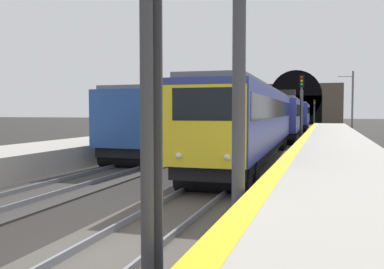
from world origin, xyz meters
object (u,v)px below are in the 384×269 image
Objects in this scene: train_main_approaching at (286,116)px; railway_signal_mid at (301,102)px; railway_signal_far at (314,110)px; catenary_mast_near at (352,102)px; train_adjacent_platform at (226,116)px; railway_signal_near at (147,46)px.

railway_signal_mid reaches higher than train_main_approaching.
train_main_approaching is 10.65× the size of railway_signal_mid.
catenary_mast_near is at bearing 9.88° from railway_signal_far.
train_main_approaching is 11.54m from catenary_mast_near.
catenary_mast_near is (14.04, -11.78, 1.52)m from train_adjacent_platform.
train_adjacent_platform is 7.22× the size of railway_signal_mid.
catenary_mast_near is at bearing 174.15° from railway_signal_near.
train_adjacent_platform is 42.84m from railway_signal_far.
railway_signal_mid is 43.04m from railway_signal_far.
railway_signal_mid is at bearing 0.00° from railway_signal_far.
railway_signal_near is at bearing 1.23° from train_main_approaching.
railway_signal_near is 1.20× the size of railway_signal_far.
railway_signal_near reaches higher than train_adjacent_platform.
catenary_mast_near is (9.31, -6.65, 1.47)m from train_main_approaching.
railway_signal_near is 48.23m from catenary_mast_near.
train_main_approaching is at bearing -177.43° from railway_signal_near.
train_main_approaching is 38.72m from railway_signal_near.
railway_signal_far is at bearing 9.88° from catenary_mast_near.
railway_signal_far is (43.04, 0.00, -0.54)m from railway_signal_mid.
railway_signal_near is at bearing 0.00° from railway_signal_mid.
catenary_mast_near reaches higher than railway_signal_mid.
catenary_mast_near reaches higher than train_adjacent_platform.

